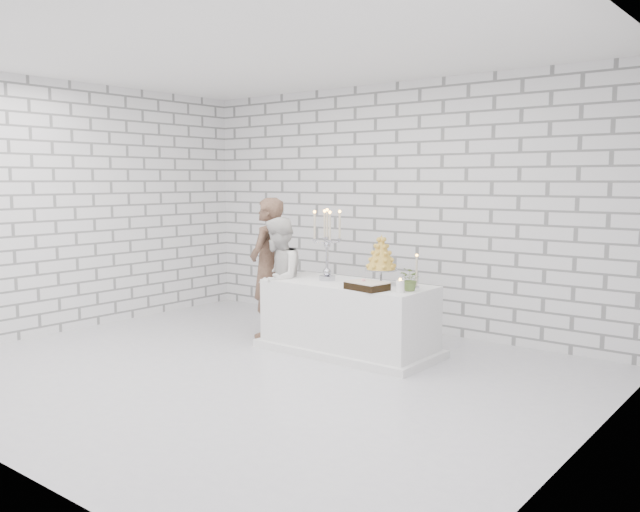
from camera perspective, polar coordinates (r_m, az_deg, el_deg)
The scene contains 14 objects.
ground at distance 6.43m, azimuth -5.62°, elevation -9.94°, with size 6.00×5.00×0.01m, color silver.
ceiling at distance 6.27m, azimuth -5.95°, elevation 17.35°, with size 6.00×5.00×0.01m, color white.
wall_back at distance 8.15m, azimuth 6.57°, elevation 4.26°, with size 6.00×0.01×3.00m, color white.
wall_left at distance 8.53m, azimuth -20.45°, elevation 4.00°, with size 0.01×5.00×3.00m, color white.
wall_right at distance 4.62m, azimuth 22.05°, elevation 2.06°, with size 0.01×5.00×3.00m, color white.
cake_table at distance 7.01m, azimuth 2.45°, elevation -5.35°, with size 1.80×0.80×0.75m, color white.
groom at distance 7.69m, azimuth -4.55°, elevation -1.00°, with size 0.59×0.39×1.62m, color #4D3428.
bride at distance 7.41m, azimuth -3.64°, elevation -2.09°, with size 0.69×0.54×1.42m, color white.
candelabra at distance 7.06m, azimuth 0.62°, elevation 1.00°, with size 0.31×0.31×0.77m, color #A5A5AF, non-canonical shape.
croquembouche at distance 6.80m, azimuth 5.32°, elevation -0.32°, with size 0.34×0.34×0.52m, color #B58725, non-canonical shape.
chocolate_cake at distance 6.51m, azimuth 4.09°, elevation -2.57°, with size 0.39×0.28×0.08m, color black.
pillar_candle at distance 6.36m, azimuth 6.95°, elevation -2.64°, with size 0.08×0.08×0.12m, color white.
extra_taper at distance 6.64m, azimuth 8.35°, elevation -1.40°, with size 0.06×0.06×0.32m, color beige.
flowers at distance 6.47m, azimuth 7.86°, elevation -2.01°, with size 0.21×0.18×0.23m, color #3D5E27.
Camera 1 is at (4.29, -4.42, 1.83)m, focal length 36.98 mm.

